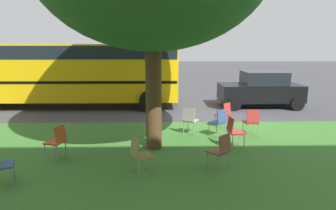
# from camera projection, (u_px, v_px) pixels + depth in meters

# --- Properties ---
(ground) EXTENTS (80.00, 80.00, 0.00)m
(ground) POSITION_uv_depth(u_px,v_px,m) (216.00, 121.00, 10.90)
(ground) COLOR #424247
(grass_verge) EXTENTS (48.00, 6.00, 0.01)m
(grass_verge) POSITION_uv_depth(u_px,v_px,m) (238.00, 151.00, 7.77)
(grass_verge) COLOR #3D752D
(grass_verge) RESTS_ON ground
(chair_0) EXTENTS (0.52, 0.52, 0.88)m
(chair_0) POSITION_uv_depth(u_px,v_px,m) (57.00, 139.00, 7.16)
(chair_0) COLOR #C64C1E
(chair_0) RESTS_ON ground
(chair_2) EXTENTS (0.45, 0.45, 0.88)m
(chair_2) POSITION_uv_depth(u_px,v_px,m) (252.00, 120.00, 8.95)
(chair_2) COLOR #B7332D
(chair_2) RESTS_ON ground
(chair_3) EXTENTS (0.59, 0.59, 0.88)m
(chair_3) POSITION_uv_depth(u_px,v_px,m) (224.00, 113.00, 9.95)
(chair_3) COLOR #B7332D
(chair_3) RESTS_ON ground
(chair_4) EXTENTS (0.58, 0.58, 0.88)m
(chair_4) POSITION_uv_depth(u_px,v_px,m) (219.00, 121.00, 8.94)
(chair_4) COLOR #335184
(chair_4) RESTS_ON ground
(chair_5) EXTENTS (0.56, 0.57, 0.88)m
(chair_5) POSITION_uv_depth(u_px,v_px,m) (190.00, 119.00, 9.16)
(chair_5) COLOR #ADA393
(chair_5) RESTS_ON ground
(chair_6) EXTENTS (0.59, 0.59, 0.88)m
(chair_6) POSITION_uv_depth(u_px,v_px,m) (221.00, 149.00, 6.49)
(chair_6) COLOR brown
(chair_6) RESTS_ON ground
(chair_7) EXTENTS (0.47, 0.47, 0.88)m
(chair_7) POSITION_uv_depth(u_px,v_px,m) (234.00, 130.00, 7.97)
(chair_7) COLOR #B7332D
(chair_7) RESTS_ON ground
(chair_8) EXTENTS (0.56, 0.56, 0.88)m
(chair_8) POSITION_uv_depth(u_px,v_px,m) (140.00, 153.00, 6.25)
(chair_8) COLOR olive
(chair_8) RESTS_ON ground
(parked_car) EXTENTS (3.70, 1.92, 1.65)m
(parked_car) POSITION_uv_depth(u_px,v_px,m) (261.00, 89.00, 13.24)
(parked_car) COLOR black
(parked_car) RESTS_ON ground
(school_bus) EXTENTS (10.40, 2.80, 2.88)m
(school_bus) POSITION_uv_depth(u_px,v_px,m) (65.00, 69.00, 13.17)
(school_bus) COLOR yellow
(school_bus) RESTS_ON ground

